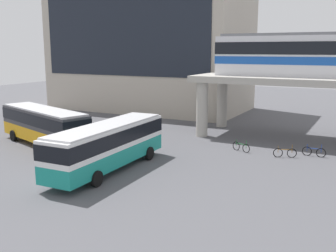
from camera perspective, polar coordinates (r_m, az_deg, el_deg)
The scene contains 8 objects.
ground_plane at distance 34.05m, azimuth -2.78°, elevation -2.88°, with size 120.00×120.00×0.00m, color #515156.
station_building at distance 55.47m, azimuth -2.62°, elevation 12.07°, with size 26.07×13.68×18.40m.
train at distance 37.02m, azimuth 23.02°, elevation 9.48°, with size 20.76×2.96×3.84m.
bus_main at distance 27.07m, azimuth -8.67°, elevation -2.31°, with size 3.00×11.11×3.22m.
bus_secondary at distance 35.37m, azimuth -17.54°, elevation 0.43°, with size 11.28×5.84×3.22m.
bicycle_blue at distance 32.68m, azimuth 20.36°, elevation -3.52°, with size 1.79×0.11×1.04m.
bicycle_brown at distance 31.67m, azimuth 16.56°, elevation -3.73°, with size 1.68×0.74×1.04m.
bicycle_green at distance 32.67m, azimuth 10.53°, elevation -3.01°, with size 1.67×0.76×1.04m.
Camera 1 is at (16.87, -18.42, 8.17)m, focal length 42.13 mm.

